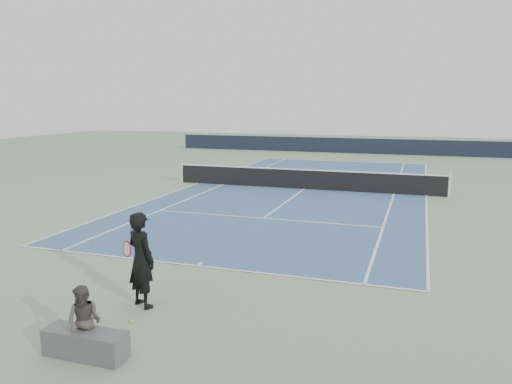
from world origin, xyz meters
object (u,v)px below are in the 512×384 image
(tennis_player, at_px, (141,260))
(tennis_ball, at_px, (132,321))
(spectator_bench, at_px, (85,332))
(tennis_net, at_px, (304,179))

(tennis_player, distance_m, tennis_ball, 1.24)
(tennis_player, relative_size, tennis_ball, 27.67)
(tennis_player, bearing_deg, spectator_bench, -84.31)
(tennis_ball, bearing_deg, spectator_bench, -91.07)
(tennis_net, distance_m, spectator_bench, 16.56)
(tennis_net, relative_size, spectator_bench, 8.94)
(spectator_bench, bearing_deg, tennis_player, 95.69)
(tennis_net, distance_m, tennis_player, 14.48)
(tennis_net, relative_size, tennis_ball, 183.81)
(tennis_player, relative_size, spectator_bench, 1.35)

